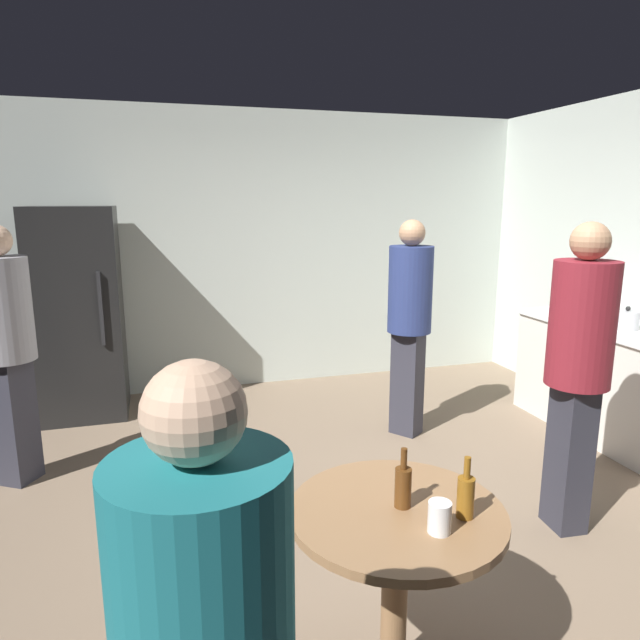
% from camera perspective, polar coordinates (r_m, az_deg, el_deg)
% --- Properties ---
extents(ground_plane, '(5.20, 5.20, 0.10)m').
position_cam_1_polar(ground_plane, '(3.66, 4.40, -19.25)').
color(ground_plane, '#7A6651').
extents(wall_back, '(5.32, 0.06, 2.70)m').
position_cam_1_polar(wall_back, '(5.68, -4.91, 6.95)').
color(wall_back, beige).
rests_on(wall_back, ground_plane).
extents(refrigerator, '(0.70, 0.68, 1.80)m').
position_cam_1_polar(refrigerator, '(5.24, -23.20, 0.62)').
color(refrigerator, black).
rests_on(refrigerator, ground_plane).
extents(kitchen_counter, '(0.64, 1.93, 0.90)m').
position_cam_1_polar(kitchen_counter, '(4.94, 28.54, -5.90)').
color(kitchen_counter, beige).
rests_on(kitchen_counter, ground_plane).
extents(kettle, '(0.24, 0.17, 0.18)m').
position_cam_1_polar(kettle, '(4.80, 28.62, 0.01)').
color(kettle, '#B2B2B7').
rests_on(kettle, kitchen_counter).
extents(wine_bottle_on_counter, '(0.08, 0.08, 0.31)m').
position_cam_1_polar(wine_bottle_on_counter, '(5.30, 24.48, 1.92)').
color(wine_bottle_on_counter, '#3F141E').
rests_on(wine_bottle_on_counter, kitchen_counter).
extents(foreground_table, '(0.80, 0.80, 0.73)m').
position_cam_1_polar(foreground_table, '(2.26, 7.71, -20.67)').
color(foreground_table, olive).
rests_on(foreground_table, ground_plane).
extents(beer_bottle_amber, '(0.06, 0.06, 0.23)m').
position_cam_1_polar(beer_bottle_amber, '(2.16, 14.51, -16.80)').
color(beer_bottle_amber, '#8C5919').
rests_on(beer_bottle_amber, foreground_table).
extents(beer_bottle_brown, '(0.06, 0.06, 0.23)m').
position_cam_1_polar(beer_bottle_brown, '(2.18, 8.39, -16.23)').
color(beer_bottle_brown, '#593314').
rests_on(beer_bottle_brown, foreground_table).
extents(plastic_cup_white, '(0.08, 0.08, 0.11)m').
position_cam_1_polar(plastic_cup_white, '(2.07, 11.99, -18.93)').
color(plastic_cup_white, white).
rests_on(plastic_cup_white, foreground_table).
extents(person_in_gray_shirt, '(0.47, 0.47, 1.70)m').
position_cam_1_polar(person_in_gray_shirt, '(4.12, -29.15, -1.42)').
color(person_in_gray_shirt, '#2D2D38').
rests_on(person_in_gray_shirt, ground_plane).
extents(person_in_navy_shirt, '(0.48, 0.48, 1.71)m').
position_cam_1_polar(person_in_navy_shirt, '(4.43, 9.04, 0.84)').
color(person_in_navy_shirt, '#2D2D38').
rests_on(person_in_navy_shirt, ground_plane).
extents(person_in_maroon_shirt, '(0.37, 0.37, 1.74)m').
position_cam_1_polar(person_in_maroon_shirt, '(3.37, 24.71, -3.30)').
color(person_in_maroon_shirt, '#2D2D38').
rests_on(person_in_maroon_shirt, ground_plane).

